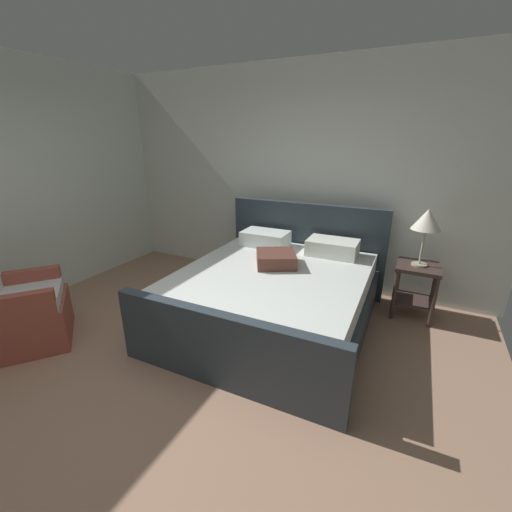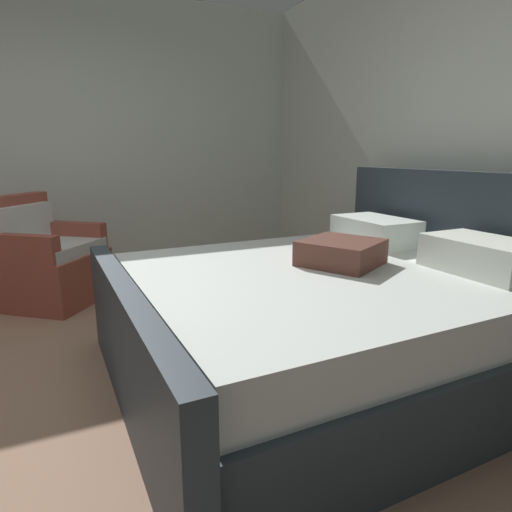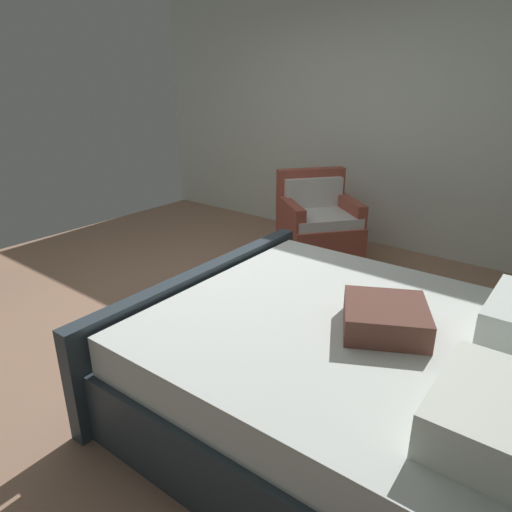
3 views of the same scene
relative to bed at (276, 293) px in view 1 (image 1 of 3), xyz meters
name	(u,v)px [view 1 (image 1 of 3)]	position (x,y,z in m)	size (l,w,h in m)	color
ground_plane	(147,412)	(-0.34, -1.59, -0.35)	(5.03, 5.57, 0.02)	#A47C64
wall_back	(292,178)	(-0.34, 1.25, 1.05)	(5.15, 0.12, 2.78)	silver
bed	(276,293)	(0.00, 0.00, 0.00)	(2.04, 2.25, 1.13)	#2F3A43
nightstand_right	(416,282)	(1.31, 0.83, 0.06)	(0.44, 0.44, 0.60)	#42302C
table_lamp_right	(427,221)	(1.31, 0.83, 0.75)	(0.29, 0.29, 0.61)	#B7B293
armchair	(17,311)	(-2.02, -1.48, 0.01)	(1.02, 1.02, 0.90)	#A04C3D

